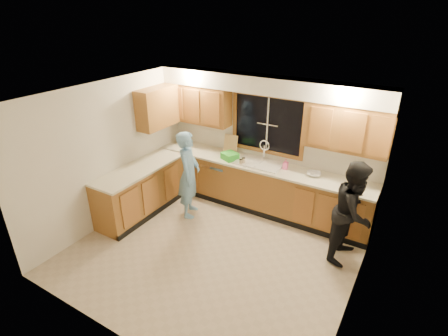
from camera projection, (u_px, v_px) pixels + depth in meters
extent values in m
plane|color=#B7A48D|center=(213.00, 251.00, 5.60)|extent=(4.20, 4.20, 0.00)
plane|color=white|center=(211.00, 97.00, 4.53)|extent=(4.20, 4.20, 0.00)
plane|color=silver|center=(267.00, 142.00, 6.54)|extent=(4.20, 0.00, 4.20)
plane|color=silver|center=(110.00, 154.00, 6.04)|extent=(0.00, 3.80, 3.80)
plane|color=silver|center=(363.00, 225.00, 4.09)|extent=(0.00, 3.80, 3.80)
cube|color=#96612B|center=(258.00, 187.00, 6.65)|extent=(4.20, 0.60, 0.88)
cube|color=#96612B|center=(142.00, 190.00, 6.52)|extent=(0.60, 1.90, 0.88)
cube|color=beige|center=(259.00, 165.00, 6.44)|extent=(4.20, 0.63, 0.04)
cube|color=beige|center=(140.00, 168.00, 6.31)|extent=(0.63, 1.90, 0.04)
cube|color=#96612B|center=(198.00, 104.00, 6.83)|extent=(1.35, 0.33, 0.75)
cube|color=#96612B|center=(347.00, 128.00, 5.50)|extent=(1.35, 0.33, 0.75)
cube|color=#96612B|center=(158.00, 107.00, 6.59)|extent=(0.33, 0.90, 0.75)
cube|color=silver|center=(266.00, 85.00, 5.93)|extent=(4.20, 0.35, 0.30)
cube|color=black|center=(268.00, 124.00, 6.38)|extent=(1.30, 0.01, 1.00)
cube|color=#96612B|center=(269.00, 95.00, 6.15)|extent=(1.44, 0.03, 0.07)
cube|color=#96612B|center=(266.00, 151.00, 6.61)|extent=(1.44, 0.03, 0.07)
cube|color=#96612B|center=(235.00, 119.00, 6.69)|extent=(0.07, 0.03, 1.00)
cube|color=#96612B|center=(304.00, 131.00, 6.06)|extent=(0.07, 0.03, 1.00)
cube|color=silver|center=(259.00, 163.00, 6.44)|extent=(0.86, 0.52, 0.03)
cube|color=silver|center=(249.00, 165.00, 6.58)|extent=(0.38, 0.42, 0.18)
cube|color=silver|center=(269.00, 170.00, 6.38)|extent=(0.38, 0.42, 0.18)
cylinder|color=silver|center=(264.00, 152.00, 6.53)|extent=(0.04, 0.04, 0.28)
torus|color=silver|center=(265.00, 145.00, 6.47)|extent=(0.21, 0.03, 0.21)
cube|color=silver|center=(220.00, 178.00, 7.05)|extent=(0.60, 0.56, 0.82)
cube|color=silver|center=(119.00, 204.00, 6.07)|extent=(0.58, 0.75, 0.90)
imported|color=#72A9D8|center=(189.00, 175.00, 6.28)|extent=(0.60, 0.70, 1.63)
imported|color=black|center=(353.00, 212.00, 5.17)|extent=(0.70, 0.85, 1.61)
cube|color=#A2652C|center=(183.00, 140.00, 7.27)|extent=(0.15, 0.14, 0.22)
cube|color=tan|center=(231.00, 144.00, 6.83)|extent=(0.28, 0.11, 0.37)
cube|color=green|center=(230.00, 156.00, 6.61)|extent=(0.35, 0.34, 0.13)
imported|color=pink|center=(286.00, 164.00, 6.21)|extent=(0.09, 0.10, 0.19)
imported|color=silver|center=(314.00, 174.00, 5.99)|extent=(0.30, 0.30, 0.06)
cylinder|color=#C4B196|center=(241.00, 162.00, 6.37)|extent=(0.07, 0.07, 0.11)
cylinder|color=#C4B196|center=(243.00, 161.00, 6.41)|extent=(0.07, 0.07, 0.12)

